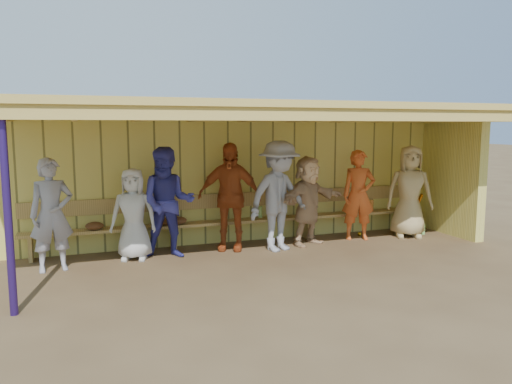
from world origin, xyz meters
TOP-DOWN VIEW (x-y plane):
  - ground at (0.00, 0.00)m, footprint 90.00×90.00m
  - player_a at (-3.23, 0.36)m, footprint 0.68×0.50m
  - player_b at (-2.02, 0.60)m, footprint 0.84×0.67m
  - player_c at (-1.47, 0.55)m, footprint 1.03×0.89m
  - player_d at (-0.36, 0.70)m, footprint 1.19×0.88m
  - player_e at (0.43, 0.36)m, footprint 1.39×1.04m
  - player_f at (1.08, 0.57)m, footprint 1.58×1.06m
  - player_g at (2.18, 0.64)m, footprint 0.72×0.59m
  - player_h at (3.23, 0.49)m, footprint 1.04×0.89m
  - dugout_structure at (0.39, 0.69)m, footprint 8.80×3.20m
  - bench at (0.00, 1.12)m, footprint 7.60×0.34m
  - dugout_equipment at (-0.81, 0.99)m, footprint 6.48×0.62m

SIDE VIEW (x-z plane):
  - ground at x=0.00m, z-range 0.00..0.00m
  - dugout_equipment at x=-0.81m, z-range 0.09..0.89m
  - bench at x=0.00m, z-range 0.06..0.99m
  - player_b at x=-2.02m, z-range 0.00..1.50m
  - player_f at x=1.08m, z-range 0.00..1.63m
  - player_a at x=-3.23m, z-range 0.00..1.70m
  - player_g at x=2.18m, z-range 0.00..1.71m
  - player_h at x=3.23m, z-range 0.00..1.79m
  - player_c at x=-1.47m, z-range 0.00..1.83m
  - player_d at x=-0.36m, z-range 0.00..1.88m
  - player_e at x=0.43m, z-range 0.00..1.92m
  - dugout_structure at x=0.39m, z-range 0.44..2.94m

